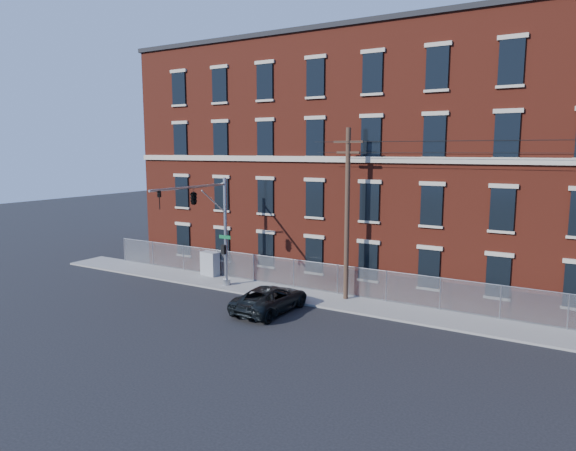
% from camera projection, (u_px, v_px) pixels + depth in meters
% --- Properties ---
extents(ground, '(140.00, 140.00, 0.00)m').
position_uv_depth(ground, '(266.00, 322.00, 26.54)').
color(ground, black).
rests_on(ground, ground).
extents(sidewalk, '(65.00, 3.00, 0.12)m').
position_uv_depth(sidewalk, '(529.00, 333.00, 24.78)').
color(sidewalk, gray).
rests_on(sidewalk, ground).
extents(mill_building, '(55.30, 14.32, 16.30)m').
position_uv_depth(mill_building, '(554.00, 162.00, 31.20)').
color(mill_building, maroon).
rests_on(mill_building, ground).
extents(chain_link_fence, '(59.06, 0.06, 1.85)m').
position_uv_depth(chain_link_fence, '(533.00, 306.00, 25.74)').
color(chain_link_fence, '#A5A8AD').
rests_on(chain_link_fence, ground).
extents(traffic_signal_mast, '(0.90, 6.75, 7.00)m').
position_uv_depth(traffic_signal_mast, '(201.00, 208.00, 30.62)').
color(traffic_signal_mast, '#9EA0A5').
rests_on(traffic_signal_mast, ground).
extents(utility_pole_near, '(1.80, 0.28, 10.00)m').
position_uv_depth(utility_pole_near, '(347.00, 211.00, 29.53)').
color(utility_pole_near, '#412B20').
rests_on(utility_pole_near, ground).
extents(pickup_truck, '(2.54, 5.24, 1.44)m').
position_uv_depth(pickup_truck, '(270.00, 299.00, 28.20)').
color(pickup_truck, black).
rests_on(pickup_truck, ground).
extents(utility_cabinet, '(1.42, 0.85, 1.67)m').
position_uv_depth(utility_cabinet, '(210.00, 264.00, 35.82)').
color(utility_cabinet, gray).
rests_on(utility_cabinet, sidewalk).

